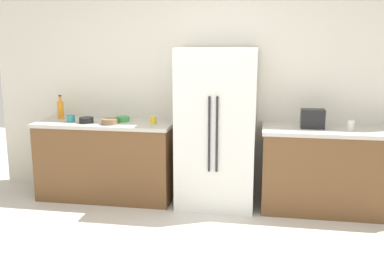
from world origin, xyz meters
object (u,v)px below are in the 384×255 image
object	(u,v)px
refrigerator	(217,128)
bowl_b	(110,121)
cup_d	(153,120)
cup_b	(71,119)
toaster	(313,119)
bottle_a	(61,109)
bowl_c	(86,120)
bowl_a	(123,119)
cup_a	(351,125)

from	to	relation	value
refrigerator	bowl_b	xyz separation A→B (m)	(-1.20, -0.12, 0.06)
bowl_b	cup_d	bearing A→B (deg)	12.65
cup_b	toaster	bearing A→B (deg)	1.84
bottle_a	bowl_c	distance (m)	0.47
refrigerator	cup_b	bearing A→B (deg)	-177.92
toaster	bowl_c	xyz separation A→B (m)	(-2.51, -0.11, -0.07)
toaster	bowl_a	xyz separation A→B (m)	(-2.14, 0.05, -0.07)
bowl_a	bowl_b	size ratio (longest dim) A/B	0.91
cup_b	bowl_a	size ratio (longest dim) A/B	0.56
cup_a	bowl_c	distance (m)	2.90
toaster	refrigerator	bearing A→B (deg)	-178.56
bowl_a	refrigerator	bearing A→B (deg)	-3.95
cup_a	bowl_b	world-z (taller)	cup_a
refrigerator	cup_b	size ratio (longest dim) A/B	19.13
cup_b	bowl_a	bearing A→B (deg)	13.48
cup_b	bowl_c	xyz separation A→B (m)	(0.20, -0.02, -0.01)
cup_b	bowl_a	distance (m)	0.59
refrigerator	bowl_a	xyz separation A→B (m)	(-1.11, 0.08, 0.06)
cup_b	bowl_b	world-z (taller)	cup_b
refrigerator	bottle_a	size ratio (longest dim) A/B	6.12
toaster	bowl_b	world-z (taller)	toaster
bottle_a	bowl_a	distance (m)	0.79
cup_a	cup_b	world-z (taller)	cup_a
refrigerator	bottle_a	world-z (taller)	refrigerator
refrigerator	cup_d	bearing A→B (deg)	-179.21
refrigerator	toaster	world-z (taller)	refrigerator
toaster	bowl_c	distance (m)	2.52
bowl_b	bowl_a	bearing A→B (deg)	65.79
cup_d	bowl_a	bearing A→B (deg)	167.50
refrigerator	cup_d	distance (m)	0.72
bowl_b	bottle_a	bearing A→B (deg)	161.40
refrigerator	cup_a	size ratio (longest dim) A/B	16.50
refrigerator	bowl_b	bearing A→B (deg)	-174.42
cup_d	refrigerator	bearing A→B (deg)	0.79
bottle_a	bowl_c	size ratio (longest dim) A/B	1.79
cup_b	cup_d	xyz separation A→B (m)	(0.97, 0.05, 0.00)
bottle_a	bowl_c	bearing A→B (deg)	-26.44
cup_a	bottle_a	bearing A→B (deg)	177.55
cup_b	bottle_a	bearing A→B (deg)	139.57
cup_d	bowl_c	xyz separation A→B (m)	(-0.77, -0.08, -0.01)
cup_a	cup_b	bearing A→B (deg)	-179.29
bowl_c	cup_d	bearing A→B (deg)	5.66
cup_a	cup_d	bearing A→B (deg)	179.64
cup_a	bowl_b	xyz separation A→B (m)	(-2.61, -0.09, -0.02)
cup_b	bowl_a	xyz separation A→B (m)	(0.58, 0.14, -0.01)
refrigerator	bottle_a	distance (m)	1.91
bowl_b	toaster	bearing A→B (deg)	3.68
bottle_a	cup_a	world-z (taller)	bottle_a
cup_a	cup_d	xyz separation A→B (m)	(-2.13, 0.01, -0.01)
bottle_a	bowl_a	xyz separation A→B (m)	(0.79, -0.04, -0.09)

